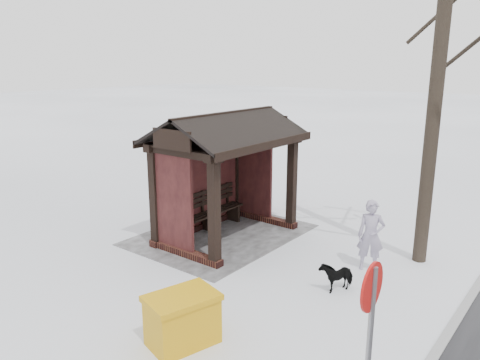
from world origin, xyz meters
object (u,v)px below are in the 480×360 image
at_px(grit_bin, 182,319).
at_px(dog, 337,275).
at_px(pedestrian, 371,236).
at_px(road_sign, 370,314).
at_px(bus_shelter, 222,150).

bearing_deg(grit_bin, dog, 176.93).
bearing_deg(grit_bin, pedestrian, -179.64).
bearing_deg(dog, grit_bin, -86.21).
bearing_deg(road_sign, grit_bin, -92.23).
distance_m(bus_shelter, grit_bin, 4.96).
distance_m(bus_shelter, pedestrian, 3.96).
bearing_deg(bus_shelter, grit_bin, 32.65).
height_order(bus_shelter, grit_bin, bus_shelter).
bearing_deg(bus_shelter, road_sign, 53.93).
bearing_deg(pedestrian, dog, -119.98).
relative_size(pedestrian, grit_bin, 1.23).
relative_size(dog, grit_bin, 0.56).
relative_size(pedestrian, dog, 2.21).
height_order(dog, grit_bin, grit_bin).
xyz_separation_m(dog, grit_bin, (3.07, -1.04, 0.13)).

